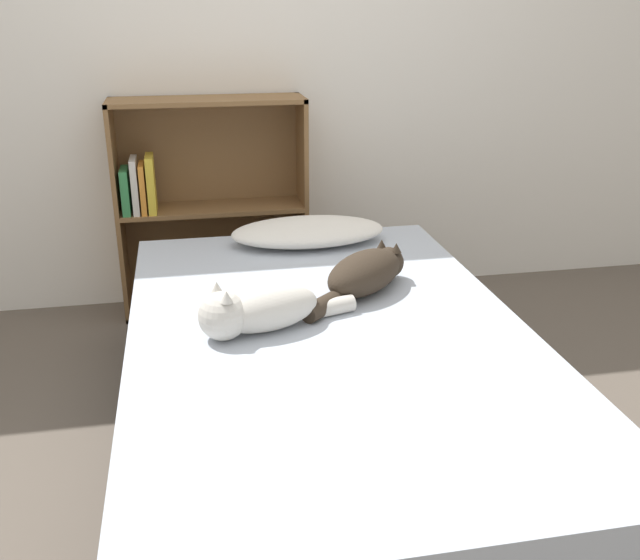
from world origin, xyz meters
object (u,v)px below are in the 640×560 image
(pillow, at_px, (308,232))
(bookshelf, at_px, (206,203))
(bed, at_px, (329,395))
(cat_light, at_px, (257,310))
(cat_dark, at_px, (366,273))

(pillow, height_order, bookshelf, bookshelf)
(bed, bearing_deg, cat_light, 174.26)
(bookshelf, bearing_deg, bed, -76.80)
(bed, distance_m, bookshelf, 1.40)
(bed, bearing_deg, pillow, 84.50)
(pillow, xyz_separation_m, bookshelf, (-0.39, 0.53, -0.01))
(cat_dark, bearing_deg, bookshelf, 72.76)
(cat_light, bearing_deg, cat_dark, -165.48)
(bed, xyz_separation_m, pillow, (0.08, 0.80, 0.29))
(bed, relative_size, pillow, 3.18)
(bed, relative_size, cat_dark, 4.43)
(bed, xyz_separation_m, bookshelf, (-0.31, 1.34, 0.28))
(cat_dark, bearing_deg, cat_light, 169.31)
(bed, height_order, cat_light, cat_light)
(bed, height_order, cat_dark, cat_dark)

